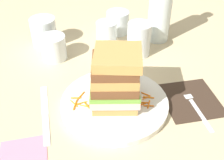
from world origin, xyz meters
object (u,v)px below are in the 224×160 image
Objects in this scene: juice_glass at (139,41)px; empty_tumbler_3 at (54,47)px; fork at (195,105)px; main_plate at (114,103)px; napkin_dark at (190,99)px; empty_tumbler_0 at (44,32)px; sandwich at (115,79)px; napkin_pink at (23,155)px; empty_tumbler_1 at (106,36)px; knife at (45,115)px; empty_tumbler_2 at (118,22)px; water_bottle at (160,6)px.

juice_glass is 0.25m from empty_tumbler_3.
main_plate is at bearing 168.20° from fork.
napkin_dark is 0.49m from empty_tumbler_0.
napkin_pink is at bearing -152.80° from sandwich.
sandwich is 0.27m from empty_tumbler_1.
fork is at bearing -6.35° from knife.
empty_tumbler_0 reaches higher than main_plate.
empty_tumbler_2 is (0.06, 0.10, -0.01)m from empty_tumbler_1.
empty_tumbler_1 is at bearing -18.92° from empty_tumbler_0.
sandwich is 0.53× the size of water_bottle.
main_plate is 1.00× the size of water_bottle.
empty_tumbler_1 is at bearing 57.24° from napkin_pink.
napkin_pink is at bearing -122.28° from empty_tumbler_2.
empty_tumbler_0 is at bearing 83.21° from napkin_pink.
empty_tumbler_3 is (0.03, -0.09, -0.01)m from empty_tumbler_0.
empty_tumbler_3 is at bearing 139.07° from fork.
knife is 0.48m from water_bottle.
fork is 0.36m from knife.
fork is at bearing -92.50° from water_bottle.
water_bottle is at bearing -31.15° from empty_tumbler_2.
fork is (0.19, -0.04, -0.08)m from sandwich.
napkin_pink is (-0.40, -0.09, -0.00)m from napkin_dark.
empty_tumbler_0 is 0.25m from empty_tumbler_2.
empty_tumbler_0 reaches higher than knife.
napkin_pink is at bearing -102.65° from empty_tumbler_3.
empty_tumbler_0 is 0.09m from empty_tumbler_3.
empty_tumbler_1 reaches higher than knife.
water_bottle is at bearing -6.17° from empty_tumbler_0.
napkin_dark is at bearing -5.22° from sandwich.
napkin_dark is 0.33m from empty_tumbler_1.
empty_tumbler_0 is at bearing -172.50° from empty_tumbler_2.
empty_tumbler_0 is at bearing 88.81° from knife.
water_bottle is at bearing 41.37° from juice_glass.
water_bottle is at bearing 54.89° from sandwich.
empty_tumbler_0 reaches higher than napkin_dark.
main_plate is 1.55× the size of fork.
fork is at bearing 9.77° from napkin_pink.
fork is 1.77× the size of napkin_pink.
empty_tumbler_0 is 0.20m from empty_tumbler_1.
sandwich is at bearing -64.18° from empty_tumbler_0.
knife is at bearing -179.93° from main_plate.
sandwich is 0.95× the size of napkin_dark.
knife is 0.33m from empty_tumbler_0.
fork is 0.35m from water_bottle.
juice_glass is 0.15m from empty_tumbler_2.
empty_tumbler_2 is at bearing 105.23° from napkin_dark.
juice_glass is 1.14× the size of empty_tumbler_0.
main_plate is at bearing -96.38° from empty_tumbler_1.
empty_tumbler_0 is at bearing 133.40° from fork.
empty_tumbler_2 reaches higher than fork.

